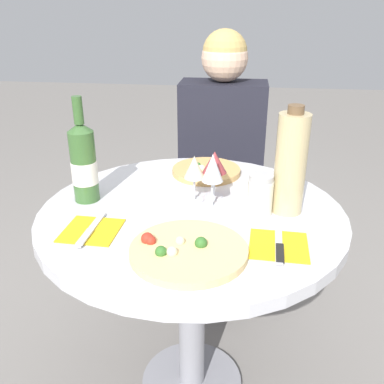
# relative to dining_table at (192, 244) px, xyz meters

# --- Properties ---
(ground_plane) EXTENTS (12.00, 12.00, 0.00)m
(ground_plane) POSITION_rel_dining_table_xyz_m (0.00, 0.00, -0.60)
(ground_plane) COLOR gray
(ground_plane) RESTS_ON ground
(dining_table) EXTENTS (0.92, 0.92, 0.72)m
(dining_table) POSITION_rel_dining_table_xyz_m (0.00, 0.00, 0.00)
(dining_table) COLOR gray
(dining_table) RESTS_ON ground_plane
(chair_behind_diner) EXTENTS (0.40, 0.40, 0.84)m
(chair_behind_diner) POSITION_rel_dining_table_xyz_m (0.05, 0.82, -0.18)
(chair_behind_diner) COLOR slate
(chair_behind_diner) RESTS_ON ground_plane
(seated_diner) EXTENTS (0.39, 0.42, 1.20)m
(seated_diner) POSITION_rel_dining_table_xyz_m (0.05, 0.68, -0.06)
(seated_diner) COLOR black
(seated_diner) RESTS_ON ground_plane
(pizza_large) EXTENTS (0.30, 0.30, 0.04)m
(pizza_large) POSITION_rel_dining_table_xyz_m (0.02, -0.25, 0.13)
(pizza_large) COLOR #E5C17F
(pizza_large) RESTS_ON dining_table
(pizza_small_far) EXTENTS (0.25, 0.25, 0.04)m
(pizza_small_far) POSITION_rel_dining_table_xyz_m (0.02, 0.30, 0.13)
(pizza_small_far) COLOR tan
(pizza_small_far) RESTS_ON dining_table
(wine_bottle) EXTENTS (0.08, 0.08, 0.33)m
(wine_bottle) POSITION_rel_dining_table_xyz_m (-0.34, 0.03, 0.25)
(wine_bottle) COLOR #38602D
(wine_bottle) RESTS_ON dining_table
(tall_carafe) EXTENTS (0.09, 0.09, 0.32)m
(tall_carafe) POSITION_rel_dining_table_xyz_m (0.28, 0.03, 0.27)
(tall_carafe) COLOR tan
(tall_carafe) RESTS_ON dining_table
(sugar_shaker) EXTENTS (0.07, 0.07, 0.12)m
(sugar_shaker) POSITION_rel_dining_table_xyz_m (0.20, -0.00, 0.18)
(sugar_shaker) COLOR silver
(sugar_shaker) RESTS_ON dining_table
(wine_glass_front_right) EXTENTS (0.06, 0.06, 0.17)m
(wine_glass_front_right) POSITION_rel_dining_table_xyz_m (0.06, 0.03, 0.25)
(wine_glass_front_right) COLOR silver
(wine_glass_front_right) RESTS_ON dining_table
(wine_glass_center) EXTENTS (0.07, 0.07, 0.15)m
(wine_glass_center) POSITION_rel_dining_table_xyz_m (0.00, 0.07, 0.23)
(wine_glass_center) COLOR silver
(wine_glass_center) RESTS_ON dining_table
(wine_glass_back_right) EXTENTS (0.08, 0.08, 0.15)m
(wine_glass_back_right) POSITION_rel_dining_table_xyz_m (0.06, 0.10, 0.24)
(wine_glass_back_right) COLOR silver
(wine_glass_back_right) RESTS_ON dining_table
(place_setting_left) EXTENTS (0.15, 0.19, 0.01)m
(place_setting_left) POSITION_rel_dining_table_xyz_m (-0.26, -0.17, 0.13)
(place_setting_left) COLOR gold
(place_setting_left) RESTS_ON dining_table
(place_setting_right) EXTENTS (0.16, 0.19, 0.01)m
(place_setting_right) POSITION_rel_dining_table_xyz_m (0.25, -0.18, 0.13)
(place_setting_right) COLOR gold
(place_setting_right) RESTS_ON dining_table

